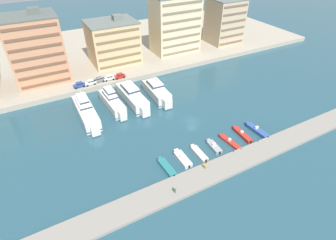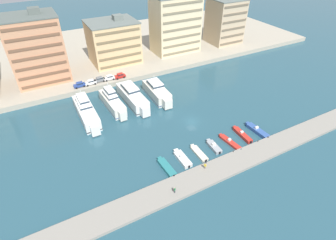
{
  "view_description": "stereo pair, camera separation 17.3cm",
  "coord_description": "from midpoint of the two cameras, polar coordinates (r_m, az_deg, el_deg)",
  "views": [
    {
      "loc": [
        -36.67,
        -52.84,
        47.44
      ],
      "look_at": [
        -7.62,
        1.06,
        2.5
      ],
      "focal_mm": 28.0,
      "sensor_mm": 36.0,
      "label": 1
    },
    {
      "loc": [
        -36.52,
        -52.92,
        47.44
      ],
      "look_at": [
        -7.62,
        1.06,
        2.5
      ],
      "focal_mm": 28.0,
      "sensor_mm": 36.0,
      "label": 2
    }
  ],
  "objects": [
    {
      "name": "ground_plane",
      "position": [
        79.91,
        5.11,
        -0.31
      ],
      "size": [
        400.0,
        400.0,
        0.0
      ],
      "primitive_type": "plane",
      "color": "#285160"
    },
    {
      "name": "quay_promenade",
      "position": [
        133.71,
        -11.02,
        15.26
      ],
      "size": [
        180.0,
        70.0,
        1.81
      ],
      "primitive_type": "cube",
      "color": "#ADA38E",
      "rests_on": "ground"
    },
    {
      "name": "pier_dock",
      "position": [
        68.06,
        14.31,
        -8.9
      ],
      "size": [
        120.0,
        6.24,
        0.79
      ],
      "primitive_type": "cube",
      "color": "gray",
      "rests_on": "ground"
    },
    {
      "name": "yacht_white_far_left",
      "position": [
        83.53,
        -17.48,
        1.85
      ],
      "size": [
        4.58,
        20.33,
        8.59
      ],
      "color": "white",
      "rests_on": "ground"
    },
    {
      "name": "yacht_ivory_left",
      "position": [
        86.26,
        -12.11,
        3.9
      ],
      "size": [
        4.78,
        17.4,
        8.32
      ],
      "color": "silver",
      "rests_on": "ground"
    },
    {
      "name": "yacht_white_mid_left",
      "position": [
        87.92,
        -7.81,
        5.05
      ],
      "size": [
        5.5,
        20.08,
        7.49
      ],
      "color": "white",
      "rests_on": "ground"
    },
    {
      "name": "yacht_ivory_center_left",
      "position": [
        90.24,
        -2.48,
        6.17
      ],
      "size": [
        5.38,
        17.23,
        7.22
      ],
      "color": "silver",
      "rests_on": "ground"
    },
    {
      "name": "motorboat_teal_far_left",
      "position": [
        64.75,
        -0.38,
        -10.23
      ],
      "size": [
        2.19,
        7.4,
        0.94
      ],
      "color": "teal",
      "rests_on": "ground"
    },
    {
      "name": "motorboat_white_left",
      "position": [
        66.83,
        3.08,
        -8.37
      ],
      "size": [
        2.17,
        7.05,
        1.57
      ],
      "color": "white",
      "rests_on": "ground"
    },
    {
      "name": "motorboat_cream_mid_left",
      "position": [
        68.86,
        6.68,
        -7.17
      ],
      "size": [
        1.84,
        6.96,
        0.82
      ],
      "color": "beige",
      "rests_on": "ground"
    },
    {
      "name": "motorboat_grey_center_left",
      "position": [
        71.17,
        9.89,
        -5.69
      ],
      "size": [
        2.15,
        6.04,
        1.45
      ],
      "color": "#9EA3A8",
      "rests_on": "ground"
    },
    {
      "name": "motorboat_red_center",
      "position": [
        73.57,
        13.31,
        -4.69
      ],
      "size": [
        2.37,
        8.1,
        1.27
      ],
      "color": "red",
      "rests_on": "ground"
    },
    {
      "name": "motorboat_red_center_right",
      "position": [
        76.82,
        15.79,
        -3.03
      ],
      "size": [
        1.97,
        7.87,
        1.38
      ],
      "color": "red",
      "rests_on": "ground"
    },
    {
      "name": "motorboat_blue_mid_right",
      "position": [
        79.52,
        18.74,
        -2.12
      ],
      "size": [
        2.31,
        8.28,
        1.63
      ],
      "color": "#33569E",
      "rests_on": "ground"
    },
    {
      "name": "car_blue_far_left",
      "position": [
        98.54,
        -18.8,
        7.3
      ],
      "size": [
        4.18,
        2.07,
        1.8
      ],
      "color": "#28428E",
      "rests_on": "quay_promenade"
    },
    {
      "name": "car_white_left",
      "position": [
        99.01,
        -16.58,
        7.89
      ],
      "size": [
        4.14,
        2.0,
        1.8
      ],
      "color": "white",
      "rests_on": "quay_promenade"
    },
    {
      "name": "car_grey_mid_left",
      "position": [
        100.15,
        -14.81,
        8.55
      ],
      "size": [
        4.13,
        1.98,
        1.8
      ],
      "color": "slate",
      "rests_on": "quay_promenade"
    },
    {
      "name": "car_white_center_left",
      "position": [
        100.66,
        -12.75,
        9.02
      ],
      "size": [
        4.11,
        1.93,
        1.8
      ],
      "color": "white",
      "rests_on": "quay_promenade"
    },
    {
      "name": "car_red_center",
      "position": [
        101.25,
        -10.52,
        9.48
      ],
      "size": [
        4.17,
        2.05,
        1.8
      ],
      "color": "red",
      "rests_on": "quay_promenade"
    },
    {
      "name": "apartment_block_left",
      "position": [
        105.21,
        -26.86,
        13.59
      ],
      "size": [
        18.08,
        14.62,
        25.04
      ],
      "color": "tan",
      "rests_on": "quay_promenade"
    },
    {
      "name": "apartment_block_mid_left",
      "position": [
        113.23,
        -11.91,
        16.3
      ],
      "size": [
        19.22,
        15.52,
        18.57
      ],
      "color": "#E0BC84",
      "rests_on": "quay_promenade"
    },
    {
      "name": "apartment_block_center_left",
      "position": [
        121.12,
        1.5,
        20.11
      ],
      "size": [
        20.33,
        12.54,
        25.75
      ],
      "color": "beige",
      "rests_on": "quay_promenade"
    },
    {
      "name": "apartment_block_center",
      "position": [
        135.86,
        12.15,
        20.38
      ],
      "size": [
        14.86,
        13.76,
        22.07
      ],
      "color": "#C6AD89",
      "rests_on": "quay_promenade"
    },
    {
      "name": "pedestrian_near_edge",
      "position": [
        58.6,
        1.49,
        -14.89
      ],
      "size": [
        0.53,
        0.47,
        1.7
      ],
      "color": "#282D3D",
      "rests_on": "pier_dock"
    },
    {
      "name": "pedestrian_mid_deck",
      "position": [
        63.9,
        8.04,
        -9.78
      ],
      "size": [
        0.45,
        0.56,
        1.69
      ],
      "color": "#7A6B56",
      "rests_on": "pier_dock"
    },
    {
      "name": "bollard_west",
      "position": [
        65.69,
        8.28,
        -9.06
      ],
      "size": [
        0.2,
        0.2,
        0.61
      ],
      "color": "#2D2D33",
      "rests_on": "pier_dock"
    },
    {
      "name": "bollard_west_mid",
      "position": [
        69.96,
        14.0,
        -6.54
      ],
      "size": [
        0.2,
        0.2,
        0.61
      ],
      "color": "#2D2D33",
      "rests_on": "pier_dock"
    },
    {
      "name": "bollard_east_mid",
      "position": [
        74.94,
        18.95,
        -4.27
      ],
      "size": [
        0.2,
        0.2,
        0.61
      ],
      "color": "#2D2D33",
      "rests_on": "pier_dock"
    }
  ]
}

